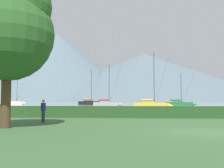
% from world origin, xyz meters
% --- Properties ---
extents(ground_plane, '(1000.00, 1000.00, 0.00)m').
position_xyz_m(ground_plane, '(0.00, 0.00, 0.00)').
color(ground_plane, '#385B33').
extents(harbor_water, '(320.00, 246.00, 0.00)m').
position_xyz_m(harbor_water, '(0.00, 137.00, 0.00)').
color(harbor_water, '#8C9EA3').
rests_on(harbor_water, ground_plane).
extents(hedge_line, '(80.00, 1.20, 1.05)m').
position_xyz_m(hedge_line, '(0.00, 11.00, 0.53)').
color(hedge_line, '#284C23').
rests_on(hedge_line, ground_plane).
extents(sailboat_slip_2, '(9.04, 4.44, 12.19)m').
position_xyz_m(sailboat_slip_2, '(-19.16, 81.48, 0.75)').
color(sailboat_slip_2, black).
rests_on(sailboat_slip_2, harbor_water).
extents(sailboat_slip_3, '(7.95, 4.06, 11.15)m').
position_xyz_m(sailboat_slip_3, '(-0.14, 41.34, 0.66)').
color(sailboat_slip_3, gold).
rests_on(sailboat_slip_3, harbor_water).
extents(sailboat_slip_4, '(8.09, 4.39, 8.66)m').
position_xyz_m(sailboat_slip_4, '(8.05, 58.67, 0.65)').
color(sailboat_slip_4, '#236B38').
rests_on(sailboat_slip_4, harbor_water).
extents(sailboat_slip_5, '(8.04, 4.24, 10.67)m').
position_xyz_m(sailboat_slip_5, '(-10.56, 56.50, 0.67)').
color(sailboat_slip_5, '#9E9EA3').
rests_on(sailboat_slip_5, harbor_water).
extents(sailboat_slip_6, '(8.34, 3.88, 10.85)m').
position_xyz_m(sailboat_slip_6, '(-47.37, 84.40, 0.69)').
color(sailboat_slip_6, white).
rests_on(sailboat_slip_6, harbor_water).
extents(person_seated_viewer, '(0.36, 0.56, 1.65)m').
position_xyz_m(person_seated_viewer, '(-10.17, 5.12, 0.97)').
color(person_seated_viewer, '#2D3347').
rests_on(person_seated_viewer, ground_plane).
extents(park_tree, '(5.42, 5.42, 8.80)m').
position_xyz_m(park_tree, '(-10.85, 1.09, 5.74)').
color(park_tree, '#4C3823').
rests_on(park_tree, ground_plane).
extents(distant_hill_west_ridge, '(328.05, 328.05, 63.09)m').
position_xyz_m(distant_hill_west_ridge, '(9.73, 353.34, 31.54)').
color(distant_hill_west_ridge, slate).
rests_on(distant_hill_west_ridge, ground_plane).
extents(distant_hill_central_peak, '(203.77, 203.77, 83.24)m').
position_xyz_m(distant_hill_central_peak, '(-96.65, 311.58, 41.62)').
color(distant_hill_central_peak, slate).
rests_on(distant_hill_central_peak, ground_plane).
extents(distant_hill_east_ridge, '(246.65, 246.65, 58.71)m').
position_xyz_m(distant_hill_east_ridge, '(-77.35, 364.32, 29.36)').
color(distant_hill_east_ridge, '#425666').
rests_on(distant_hill_east_ridge, ground_plane).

